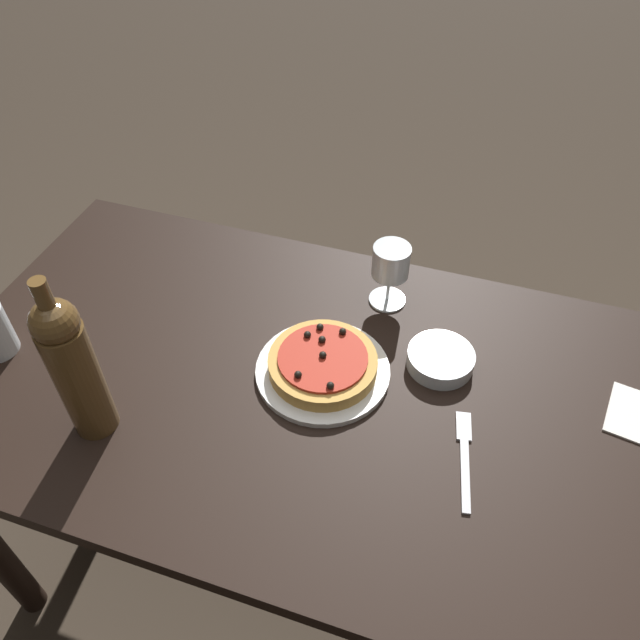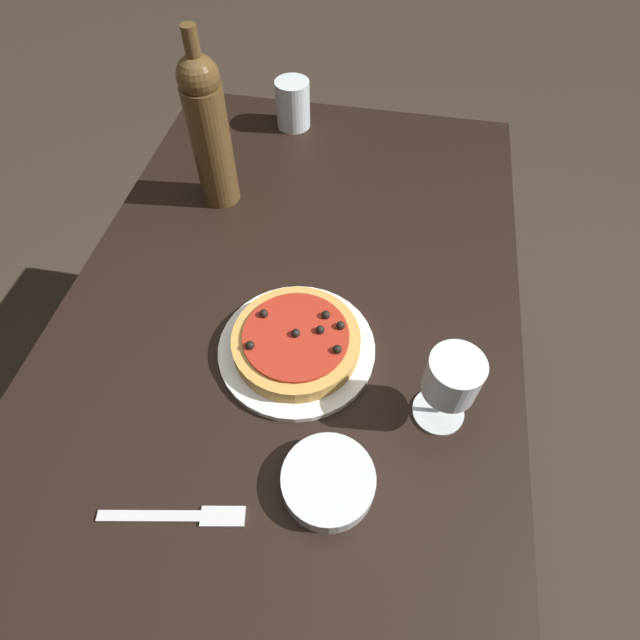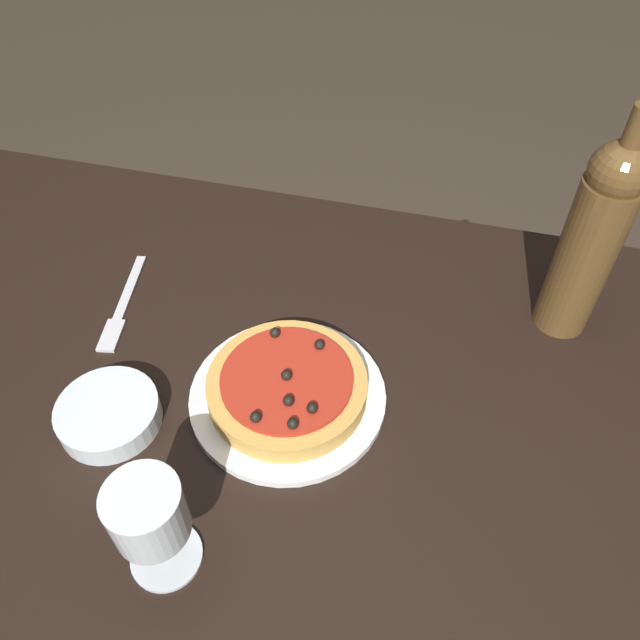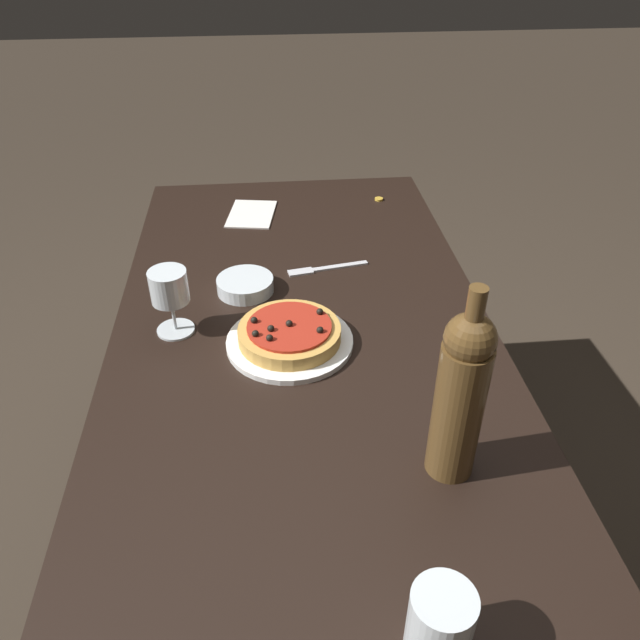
% 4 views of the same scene
% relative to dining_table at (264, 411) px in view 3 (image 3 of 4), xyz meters
% --- Properties ---
extents(ground_plane, '(14.00, 14.00, 0.00)m').
position_rel_dining_table_xyz_m(ground_plane, '(0.00, 0.00, -0.67)').
color(ground_plane, '#382D23').
extents(dining_table, '(1.55, 0.79, 0.76)m').
position_rel_dining_table_xyz_m(dining_table, '(0.00, 0.00, 0.00)').
color(dining_table, black).
rests_on(dining_table, ground_plane).
extents(dinner_plate, '(0.26, 0.26, 0.01)m').
position_rel_dining_table_xyz_m(dinner_plate, '(-0.05, 0.03, 0.10)').
color(dinner_plate, white).
rests_on(dinner_plate, dining_table).
extents(pizza, '(0.21, 0.21, 0.05)m').
position_rel_dining_table_xyz_m(pizza, '(-0.05, 0.03, 0.12)').
color(pizza, gold).
rests_on(pizza, dinner_plate).
extents(wine_glass, '(0.08, 0.08, 0.14)m').
position_rel_dining_table_xyz_m(wine_glass, '(0.02, 0.26, 0.19)').
color(wine_glass, silver).
rests_on(wine_glass, dining_table).
extents(wine_bottle, '(0.08, 0.08, 0.34)m').
position_rel_dining_table_xyz_m(wine_bottle, '(-0.39, -0.20, 0.25)').
color(wine_bottle, brown).
rests_on(wine_bottle, dining_table).
extents(side_bowl, '(0.13, 0.13, 0.03)m').
position_rel_dining_table_xyz_m(side_bowl, '(0.16, 0.12, 0.11)').
color(side_bowl, silver).
rests_on(side_bowl, dining_table).
extents(fork, '(0.06, 0.20, 0.00)m').
position_rel_dining_table_xyz_m(fork, '(0.23, -0.06, 0.09)').
color(fork, silver).
rests_on(fork, dining_table).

